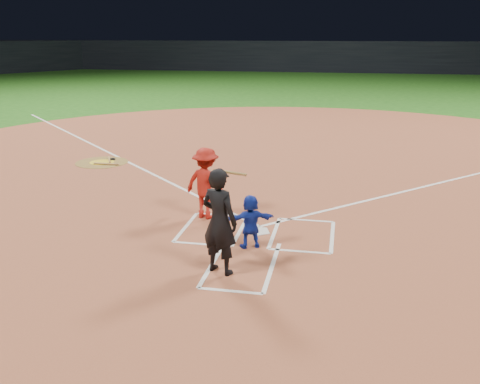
% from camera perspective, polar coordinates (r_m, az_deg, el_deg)
% --- Properties ---
extents(ground, '(120.00, 120.00, 0.00)m').
position_cam_1_polar(ground, '(11.50, 1.85, -4.29)').
color(ground, '#1E5615').
rests_on(ground, ground).
extents(home_plate_dirt, '(28.00, 28.00, 0.01)m').
position_cam_1_polar(home_plate_dirt, '(17.19, 5.04, 2.80)').
color(home_plate_dirt, brown).
rests_on(home_plate_dirt, ground).
extents(stadium_wall_far, '(80.00, 1.20, 3.20)m').
position_cam_1_polar(stadium_wall_far, '(58.69, 9.58, 14.04)').
color(stadium_wall_far, black).
rests_on(stadium_wall_far, ground).
extents(home_plate, '(0.60, 0.60, 0.02)m').
position_cam_1_polar(home_plate, '(11.50, 1.85, -4.20)').
color(home_plate, silver).
rests_on(home_plate, home_plate_dirt).
extents(on_deck_circle, '(1.70, 1.70, 0.01)m').
position_cam_1_polar(on_deck_circle, '(18.11, -14.52, 3.08)').
color(on_deck_circle, brown).
rests_on(on_deck_circle, home_plate_dirt).
extents(on_deck_logo, '(0.80, 0.80, 0.00)m').
position_cam_1_polar(on_deck_logo, '(18.11, -14.52, 3.10)').
color(on_deck_logo, gold).
rests_on(on_deck_logo, on_deck_circle).
extents(on_deck_bat_a, '(0.43, 0.78, 0.06)m').
position_cam_1_polar(on_deck_bat_a, '(18.26, -13.77, 3.36)').
color(on_deck_bat_a, '#A5793C').
rests_on(on_deck_bat_a, on_deck_circle).
extents(on_deck_bat_c, '(0.84, 0.10, 0.06)m').
position_cam_1_polar(on_deck_bat_c, '(17.71, -14.05, 2.93)').
color(on_deck_bat_c, '#9D6E39').
rests_on(on_deck_bat_c, on_deck_circle).
extents(bat_weight_donut, '(0.19, 0.19, 0.05)m').
position_cam_1_polar(bat_weight_donut, '(18.37, -13.43, 3.44)').
color(bat_weight_donut, black).
rests_on(bat_weight_donut, on_deck_circle).
extents(catcher, '(1.05, 0.68, 1.08)m').
position_cam_1_polar(catcher, '(10.51, 1.12, -3.15)').
color(catcher, '#142BA6').
rests_on(catcher, home_plate_dirt).
extents(umpire, '(0.82, 0.69, 1.91)m').
position_cam_1_polar(umpire, '(9.29, -2.21, -3.15)').
color(umpire, black).
rests_on(umpire, home_plate_dirt).
extents(chalk_markings, '(28.35, 17.32, 0.01)m').
position_cam_1_polar(chalk_markings, '(16.50, 4.78, 2.25)').
color(chalk_markings, white).
rests_on(chalk_markings, home_plate_dirt).
extents(batter_at_plate, '(1.53, 0.93, 1.64)m').
position_cam_1_polar(batter_at_plate, '(12.13, -3.65, 0.94)').
color(batter_at_plate, '#A61A12').
rests_on(batter_at_plate, home_plate_dirt).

